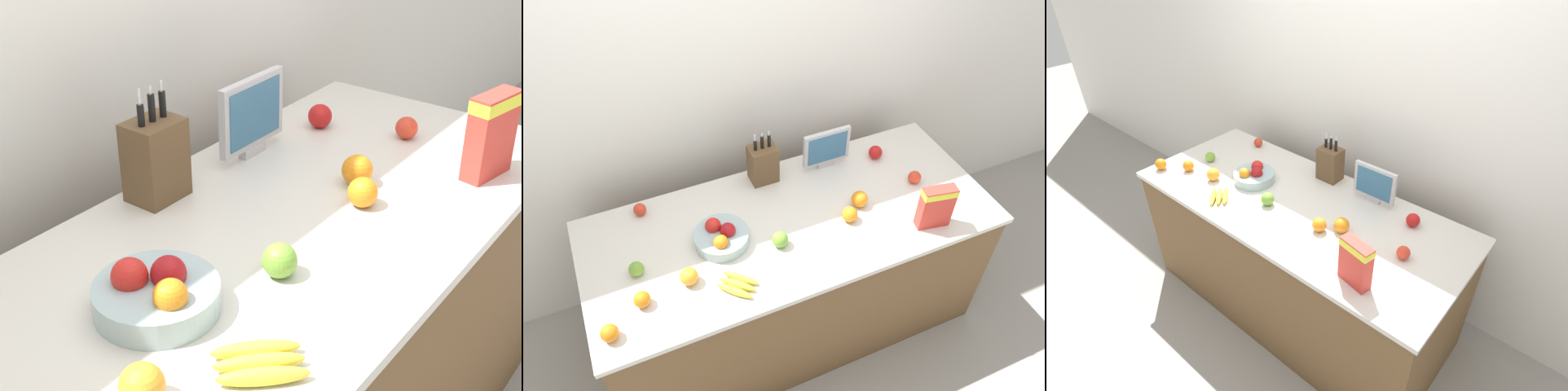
% 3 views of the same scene
% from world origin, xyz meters
% --- Properties ---
extents(wall_back, '(9.00, 0.06, 2.60)m').
position_xyz_m(wall_back, '(0.00, 0.66, 1.30)').
color(wall_back, silver).
rests_on(wall_back, ground_plane).
extents(counter, '(2.08, 0.88, 0.90)m').
position_xyz_m(counter, '(0.00, 0.00, 0.45)').
color(counter, brown).
rests_on(counter, ground_plane).
extents(knife_block, '(0.14, 0.11, 0.31)m').
position_xyz_m(knife_block, '(-0.01, 0.34, 1.01)').
color(knife_block, brown).
rests_on(knife_block, counter).
extents(small_monitor, '(0.27, 0.03, 0.24)m').
position_xyz_m(small_monitor, '(0.35, 0.30, 1.03)').
color(small_monitor, '#B7B7BC').
rests_on(small_monitor, counter).
extents(cereal_box, '(0.18, 0.09, 0.24)m').
position_xyz_m(cereal_box, '(0.63, -0.30, 1.03)').
color(cereal_box, red).
rests_on(cereal_box, counter).
extents(fruit_bowl, '(0.26, 0.26, 0.11)m').
position_xyz_m(fruit_bowl, '(-0.36, 0.01, 0.94)').
color(fruit_bowl, '#99B2B7').
rests_on(fruit_bowl, counter).
extents(banana_bunch, '(0.20, 0.20, 0.04)m').
position_xyz_m(banana_bunch, '(-0.38, -0.27, 0.92)').
color(banana_bunch, yellow).
rests_on(banana_bunch, counter).
extents(apple_front, '(0.08, 0.08, 0.08)m').
position_xyz_m(apple_front, '(-0.11, -0.12, 0.94)').
color(apple_front, '#6B9E33').
rests_on(apple_front, counter).
extents(apple_middle, '(0.07, 0.07, 0.07)m').
position_xyz_m(apple_middle, '(0.73, -0.01, 0.93)').
color(apple_middle, red).
rests_on(apple_middle, counter).
extents(apple_leftmost, '(0.08, 0.08, 0.08)m').
position_xyz_m(apple_leftmost, '(0.64, 0.25, 0.94)').
color(apple_leftmost, red).
rests_on(apple_leftmost, counter).
extents(orange_by_cereal, '(0.09, 0.09, 0.09)m').
position_xyz_m(orange_by_cereal, '(0.37, -0.04, 0.94)').
color(orange_by_cereal, orange).
rests_on(orange_by_cereal, counter).
extents(orange_front_right, '(0.08, 0.08, 0.08)m').
position_xyz_m(orange_front_right, '(-0.57, -0.16, 0.94)').
color(orange_front_right, orange).
rests_on(orange_front_right, counter).
extents(orange_back_center, '(0.08, 0.08, 0.08)m').
position_xyz_m(orange_back_center, '(0.27, -0.11, 0.94)').
color(orange_back_center, orange).
rests_on(orange_back_center, counter).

